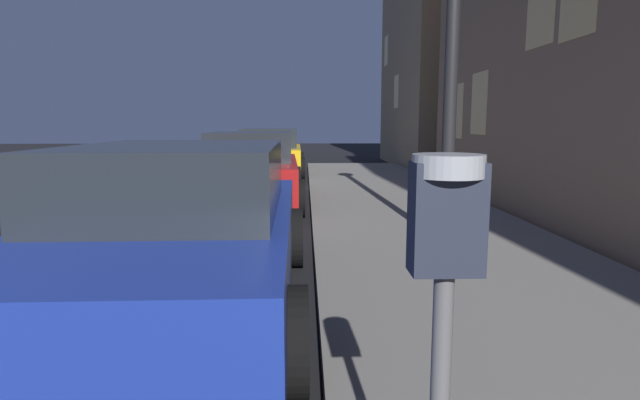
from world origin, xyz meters
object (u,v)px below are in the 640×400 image
(parking_meter, at_px, (444,278))
(car_blue, at_px, (181,229))
(car_yellow_cab, at_px, (270,153))
(car_red, at_px, (251,170))

(parking_meter, distance_m, car_blue, 3.31)
(car_blue, relative_size, car_yellow_cab, 1.06)
(parking_meter, xyz_separation_m, car_red, (-1.42, 8.64, -0.49))
(parking_meter, bearing_deg, car_yellow_cab, 95.67)
(car_blue, relative_size, car_red, 1.08)
(car_yellow_cab, bearing_deg, car_red, -90.01)
(car_blue, xyz_separation_m, car_yellow_cab, (0.00, 11.35, -0.00))
(car_blue, distance_m, car_red, 5.69)
(parking_meter, height_order, car_blue, parking_meter)
(parking_meter, relative_size, car_red, 0.33)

